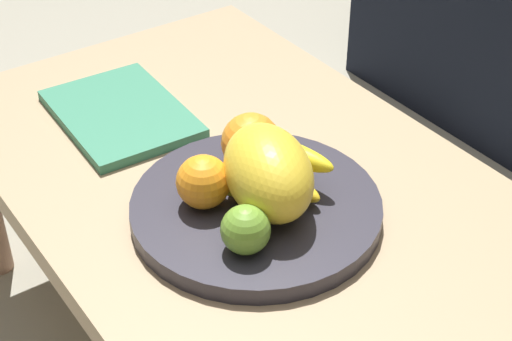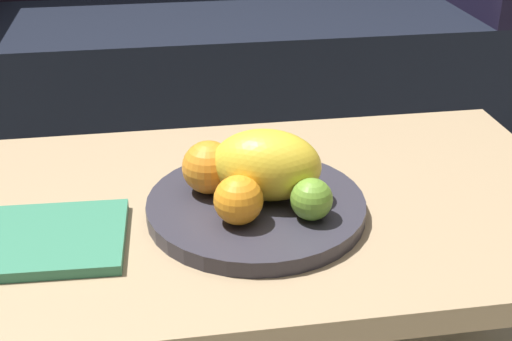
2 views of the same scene
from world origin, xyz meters
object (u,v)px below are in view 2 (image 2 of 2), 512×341
orange_front (209,169)px  melon_large_front (266,165)px  banana_bunch (239,171)px  magazine (36,240)px  fruit_bowl (256,207)px  apple_front (312,199)px  orange_left (238,200)px  couch (226,35)px  coffee_table (240,224)px

orange_front → melon_large_front: bearing=-17.6°
melon_large_front → banana_bunch: (-0.04, 0.04, -0.03)m
magazine → fruit_bowl: bearing=8.6°
melon_large_front → apple_front: 0.09m
orange_left → apple_front: bearing=-3.2°
orange_front → magazine: 0.27m
orange_front → magazine: bearing=-164.9°
couch → fruit_bowl: bearing=-94.5°
melon_large_front → orange_left: bearing=-128.1°
magazine → orange_front: bearing=17.5°
couch → melon_large_front: bearing=-93.7°
orange_front → orange_left: bearing=-70.6°
orange_left → magazine: orange_left is taller
coffee_table → couch: couch is taller
fruit_bowl → orange_front: size_ratio=4.05×
orange_front → fruit_bowl: bearing=-26.6°
melon_large_front → orange_left: size_ratio=2.32×
fruit_bowl → melon_large_front: 0.07m
coffee_table → orange_front: bearing=-174.1°
coffee_table → banana_bunch: banana_bunch is taller
orange_front → couch: bearing=82.2°
orange_left → magazine: size_ratio=0.29×
fruit_bowl → magazine: size_ratio=1.34×
banana_bunch → fruit_bowl: bearing=-66.1°
coffee_table → orange_left: 0.14m
fruit_bowl → apple_front: size_ratio=5.41×
coffee_table → magazine: (-0.30, -0.07, 0.05)m
couch → melon_large_front: couch is taller
coffee_table → orange_front: (-0.05, -0.00, 0.11)m
fruit_bowl → melon_large_front: size_ratio=2.02×
coffee_table → fruit_bowl: bearing=-62.2°
apple_front → melon_large_front: bearing=126.8°
orange_left → orange_front: bearing=109.4°
couch → orange_front: 1.21m
coffee_table → banana_bunch: (0.00, 0.01, 0.09)m
melon_large_front → fruit_bowl: bearing=-157.5°
coffee_table → magazine: bearing=-166.3°
coffee_table → apple_front: (0.09, -0.10, 0.10)m
melon_large_front → orange_left: 0.09m
fruit_bowl → apple_front: apple_front is taller
coffee_table → fruit_bowl: (0.02, -0.04, 0.05)m
couch → orange_left: (-0.13, -1.29, 0.14)m
couch → apple_front: size_ratio=27.47×
apple_front → magazine: 0.40m
banana_bunch → orange_left: bearing=-98.4°
apple_front → banana_bunch: same height
melon_large_front → banana_bunch: bearing=134.5°
couch → magazine: bearing=-108.4°
couch → fruit_bowl: couch is taller
melon_large_front → orange_left: (-0.05, -0.07, -0.02)m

